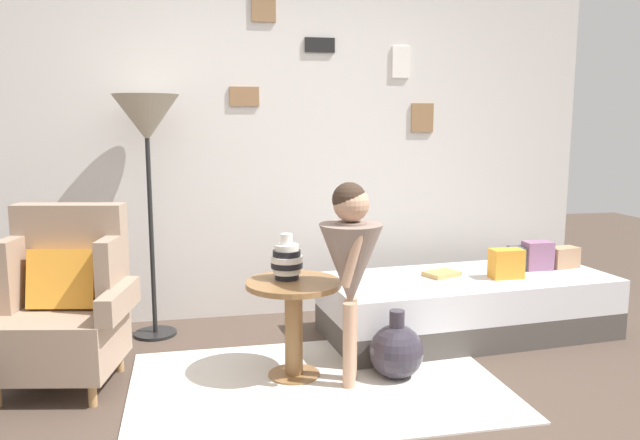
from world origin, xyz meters
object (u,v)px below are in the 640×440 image
object	(u,v)px
floor_lamp	(147,127)
person_child	(351,258)
vase_striped	(287,261)
demijohn_near	(396,351)
side_table	(294,310)
daybed	(467,305)
armchair	(63,305)
book_on_daybed	(442,274)

from	to	relation	value
floor_lamp	person_child	distance (m)	1.65
vase_striped	demijohn_near	size ratio (longest dim) A/B	0.66
floor_lamp	side_table	bearing A→B (deg)	-48.03
daybed	floor_lamp	distance (m)	2.41
vase_striped	armchair	bearing A→B (deg)	173.84
book_on_daybed	demijohn_near	distance (m)	0.87
daybed	book_on_daybed	world-z (taller)	book_on_daybed
daybed	vase_striped	distance (m)	1.43
armchair	floor_lamp	xyz separation A→B (m)	(0.44, 0.70, 0.95)
floor_lamp	person_child	bearing A→B (deg)	-44.30
person_child	side_table	bearing A→B (deg)	149.43
daybed	person_child	bearing A→B (deg)	-147.42
side_table	floor_lamp	distance (m)	1.55
daybed	book_on_daybed	xyz separation A→B (m)	(-0.17, 0.05, 0.22)
floor_lamp	daybed	bearing A→B (deg)	-11.58
armchair	floor_lamp	size ratio (longest dim) A/B	0.61
floor_lamp	demijohn_near	xyz separation A→B (m)	(1.35, -1.02, -1.23)
side_table	vase_striped	distance (m)	0.27
person_child	book_on_daybed	size ratio (longest dim) A/B	5.04
daybed	demijohn_near	xyz separation A→B (m)	(-0.71, -0.59, -0.04)
book_on_daybed	side_table	bearing A→B (deg)	-154.99
side_table	book_on_daybed	size ratio (longest dim) A/B	2.51
daybed	book_on_daybed	bearing A→B (deg)	164.92
armchair	demijohn_near	world-z (taller)	armchair
side_table	person_child	size ratio (longest dim) A/B	0.50
vase_striped	person_child	size ratio (longest dim) A/B	0.23
daybed	vase_striped	size ratio (longest dim) A/B	7.64
book_on_daybed	demijohn_near	bearing A→B (deg)	-129.80
vase_striped	floor_lamp	world-z (taller)	floor_lamp
daybed	side_table	size ratio (longest dim) A/B	3.54
daybed	vase_striped	xyz separation A→B (m)	(-1.29, -0.41, 0.46)
floor_lamp	book_on_daybed	xyz separation A→B (m)	(1.89, -0.38, -0.97)
book_on_daybed	demijohn_near	world-z (taller)	book_on_daybed
demijohn_near	person_child	bearing A→B (deg)	-173.08
book_on_daybed	daybed	bearing A→B (deg)	-15.08
book_on_daybed	demijohn_near	size ratio (longest dim) A/B	0.57
side_table	book_on_daybed	bearing A→B (deg)	25.01
daybed	floor_lamp	xyz separation A→B (m)	(-2.06, 0.42, 1.19)
armchair	daybed	xyz separation A→B (m)	(2.49, 0.28, -0.24)
vase_striped	demijohn_near	bearing A→B (deg)	-17.78
daybed	side_table	xyz separation A→B (m)	(-1.26, -0.46, 0.19)
armchair	vase_striped	distance (m)	1.23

